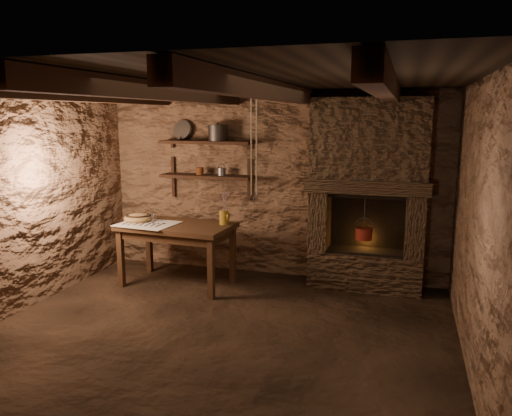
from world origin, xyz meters
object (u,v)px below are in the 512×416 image
(iron_stockpot, at_px, (218,134))
(red_pot, at_px, (364,233))
(wooden_bowl, at_px, (138,218))
(work_table, at_px, (177,252))
(stoneware_jug, at_px, (224,211))

(iron_stockpot, relative_size, red_pot, 0.46)
(wooden_bowl, xyz_separation_m, red_pot, (2.76, 0.52, -0.12))
(red_pot, bearing_deg, iron_stockpot, 176.41)
(red_pot, bearing_deg, work_table, -167.05)
(work_table, height_order, stoneware_jug, stoneware_jug)
(wooden_bowl, xyz_separation_m, iron_stockpot, (0.85, 0.64, 1.04))
(wooden_bowl, height_order, iron_stockpot, iron_stockpot)
(work_table, distance_m, wooden_bowl, 0.66)
(wooden_bowl, bearing_deg, stoneware_jug, 7.88)
(stoneware_jug, height_order, wooden_bowl, stoneware_jug)
(stoneware_jug, relative_size, wooden_bowl, 1.12)
(stoneware_jug, distance_m, wooden_bowl, 1.12)
(red_pot, bearing_deg, stoneware_jug, -167.58)
(wooden_bowl, relative_size, iron_stockpot, 1.43)
(wooden_bowl, bearing_deg, work_table, 0.52)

